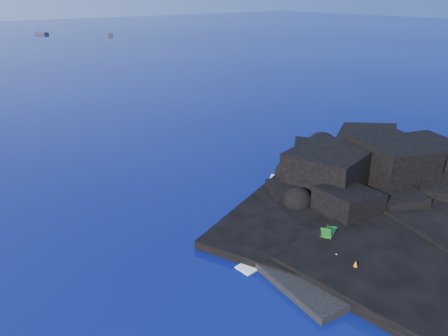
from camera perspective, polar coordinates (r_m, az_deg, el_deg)
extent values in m
plane|color=#04063E|center=(19.85, 8.03, -16.62)|extent=(400.00, 400.00, 0.00)
cube|color=black|center=(22.98, 15.21, -11.25)|extent=(9.08, 6.86, 0.70)
cube|color=silver|center=(21.74, 14.15, -12.05)|extent=(2.14, 1.69, 0.05)
cone|color=orange|center=(21.37, 16.78, -12.19)|extent=(0.49, 0.49, 0.57)
cube|color=#2B2B31|center=(146.85, -22.67, 15.81)|extent=(2.77, 5.05, 0.64)
cube|color=#26262B|center=(136.86, -14.59, 16.40)|extent=(3.00, 4.53, 0.58)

